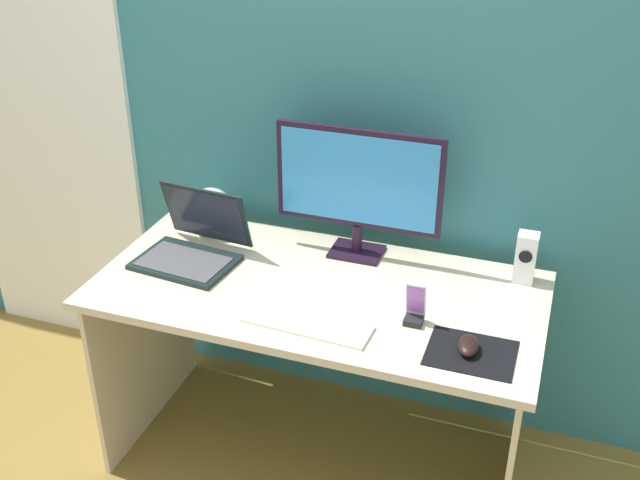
{
  "coord_description": "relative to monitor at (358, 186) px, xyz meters",
  "views": [
    {
      "loc": [
        0.7,
        -1.97,
        2.05
      ],
      "look_at": [
        0.02,
        -0.02,
        0.93
      ],
      "focal_mm": 42.65,
      "sensor_mm": 36.0,
      "label": 1
    }
  ],
  "objects": [
    {
      "name": "ground_plane",
      "position": [
        -0.05,
        -0.25,
        -1.0
      ],
      "size": [
        8.0,
        8.0,
        0.0
      ],
      "primitive_type": "plane",
      "color": "olive"
    },
    {
      "name": "wall_back",
      "position": [
        -0.05,
        0.18,
        0.25
      ],
      "size": [
        6.0,
        0.04,
        2.5
      ],
      "primitive_type": "cube",
      "color": "teal",
      "rests_on": "ground_plane"
    },
    {
      "name": "fishbowl",
      "position": [
        -0.56,
        -0.01,
        -0.18
      ],
      "size": [
        0.17,
        0.17,
        0.17
      ],
      "primitive_type": "sphere",
      "color": "silver",
      "rests_on": "desk"
    },
    {
      "name": "phone_in_dock",
      "position": [
        0.29,
        -0.35,
        -0.21
      ],
      "size": [
        0.06,
        0.06,
        0.14
      ],
      "color": "black",
      "rests_on": "desk"
    },
    {
      "name": "door_left",
      "position": [
        -1.37,
        0.15,
        0.01
      ],
      "size": [
        0.82,
        0.02,
        2.02
      ],
      "primitive_type": "cube",
      "color": "white",
      "rests_on": "ground_plane"
    },
    {
      "name": "desk",
      "position": [
        -0.05,
        -0.25,
        -0.41
      ],
      "size": [
        1.45,
        0.71,
        0.74
      ],
      "color": "beige",
      "rests_on": "ground_plane"
    },
    {
      "name": "monitor",
      "position": [
        0.0,
        0.0,
        0.0
      ],
      "size": [
        0.57,
        0.14,
        0.46
      ],
      "color": "black",
      "rests_on": "desk"
    },
    {
      "name": "speaker_right",
      "position": [
        0.57,
        0.01,
        -0.17
      ],
      "size": [
        0.07,
        0.07,
        0.17
      ],
      "color": "white",
      "rests_on": "desk"
    },
    {
      "name": "mouse",
      "position": [
        0.46,
        -0.44,
        -0.24
      ],
      "size": [
        0.07,
        0.11,
        0.04
      ],
      "primitive_type": "ellipsoid",
      "rotation": [
        0.0,
        0.0,
        0.12
      ],
      "color": "black",
      "rests_on": "mousepad"
    },
    {
      "name": "keyboard_external",
      "position": [
        -0.01,
        -0.47,
        -0.26
      ],
      "size": [
        0.4,
        0.14,
        0.01
      ],
      "primitive_type": "cube",
      "rotation": [
        0.0,
        0.0,
        -0.05
      ],
      "color": "white",
      "rests_on": "desk"
    },
    {
      "name": "mousepad",
      "position": [
        0.48,
        -0.44,
        -0.26
      ],
      "size": [
        0.25,
        0.2,
        0.0
      ],
      "primitive_type": "cube",
      "color": "black",
      "rests_on": "desk"
    },
    {
      "name": "laptop",
      "position": [
        -0.53,
        -0.22,
        -0.21
      ],
      "size": [
        0.36,
        0.33,
        0.24
      ],
      "color": "black",
      "rests_on": "desk"
    }
  ]
}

